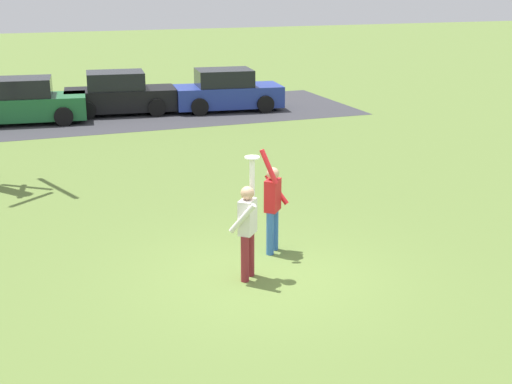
# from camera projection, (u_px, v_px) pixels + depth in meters

# --- Properties ---
(ground_plane) EXTENTS (120.00, 120.00, 0.00)m
(ground_plane) POSITION_uv_depth(u_px,v_px,m) (266.00, 275.00, 12.12)
(ground_plane) COLOR olive
(person_catcher) EXTENTS (0.55, 0.57, 2.08)m
(person_catcher) POSITION_uv_depth(u_px,v_px,m) (248.00, 224.00, 11.71)
(person_catcher) COLOR maroon
(person_catcher) RESTS_ON ground_plane
(person_defender) EXTENTS (0.64, 0.66, 2.05)m
(person_defender) POSITION_uv_depth(u_px,v_px,m) (273.00, 202.00, 12.87)
(person_defender) COLOR #3366B7
(person_defender) RESTS_ON ground_plane
(frisbee_disc) EXTENTS (0.25, 0.25, 0.02)m
(frisbee_disc) POSITION_uv_depth(u_px,v_px,m) (252.00, 157.00, 11.59)
(frisbee_disc) COLOR white
(frisbee_disc) RESTS_ON person_catcher
(parked_car_green) EXTENTS (4.29, 2.41, 1.59)m
(parked_car_green) POSITION_uv_depth(u_px,v_px,m) (25.00, 102.00, 24.70)
(parked_car_green) COLOR #1E6633
(parked_car_green) RESTS_ON ground_plane
(parked_car_black) EXTENTS (4.29, 2.41, 1.59)m
(parked_car_black) POSITION_uv_depth(u_px,v_px,m) (119.00, 95.00, 26.37)
(parked_car_black) COLOR black
(parked_car_black) RESTS_ON ground_plane
(parked_car_blue) EXTENTS (4.29, 2.41, 1.59)m
(parked_car_blue) POSITION_uv_depth(u_px,v_px,m) (227.00, 91.00, 27.08)
(parked_car_blue) COLOR #233893
(parked_car_blue) RESTS_ON ground_plane
(parking_strip) EXTENTS (17.37, 6.40, 0.01)m
(parking_strip) POSITION_uv_depth(u_px,v_px,m) (129.00, 115.00, 26.36)
(parking_strip) COLOR #38383D
(parking_strip) RESTS_ON ground_plane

